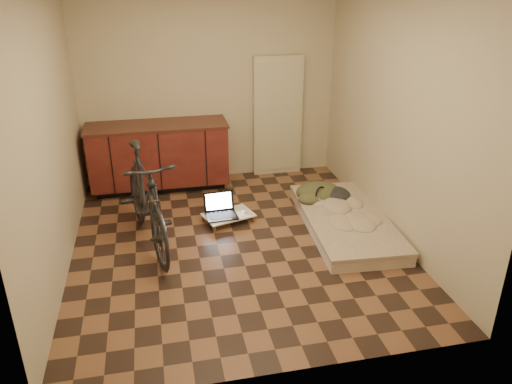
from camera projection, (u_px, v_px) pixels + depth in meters
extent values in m
cube|color=brown|center=(237.00, 242.00, 5.52)|extent=(3.50, 4.00, 0.00)
cube|color=beige|center=(209.00, 87.00, 6.78)|extent=(3.50, 0.00, 2.60)
cube|color=beige|center=(288.00, 218.00, 3.21)|extent=(3.50, 0.00, 2.60)
cube|color=beige|center=(50.00, 140.00, 4.66)|extent=(0.00, 4.00, 2.60)
cube|color=beige|center=(396.00, 119.00, 5.33)|extent=(0.00, 4.00, 2.60)
cube|color=black|center=(161.00, 183.00, 6.91)|extent=(1.70, 0.48, 0.10)
cube|color=#4E1816|center=(159.00, 154.00, 6.70)|extent=(1.80, 0.60, 0.78)
cube|color=#48231A|center=(157.00, 125.00, 6.53)|extent=(1.84, 0.62, 0.03)
cube|color=beige|center=(278.00, 116.00, 7.09)|extent=(0.70, 0.10, 1.70)
imported|color=black|center=(146.00, 194.00, 5.25)|extent=(0.90, 1.92, 1.19)
cube|color=beige|center=(345.00, 223.00, 5.81)|extent=(0.99, 1.92, 0.12)
cube|color=beige|center=(346.00, 217.00, 5.78)|extent=(1.02, 1.94, 0.04)
cube|color=brown|center=(214.00, 229.00, 5.72)|extent=(0.04, 0.04, 0.08)
cube|color=brown|center=(203.00, 218.00, 5.97)|extent=(0.04, 0.04, 0.08)
cube|color=brown|center=(254.00, 219.00, 5.95)|extent=(0.04, 0.04, 0.08)
cube|color=brown|center=(242.00, 209.00, 6.20)|extent=(0.04, 0.04, 0.08)
cube|color=white|center=(228.00, 215.00, 5.94)|extent=(0.66, 0.52, 0.02)
cube|color=black|center=(222.00, 216.00, 5.87)|extent=(0.38, 0.28, 0.02)
cube|color=black|center=(219.00, 201.00, 5.96)|extent=(0.36, 0.09, 0.23)
cube|color=white|center=(219.00, 201.00, 5.96)|extent=(0.31, 0.07, 0.19)
ellipsoid|color=white|center=(244.00, 211.00, 5.97)|extent=(0.09, 0.12, 0.04)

